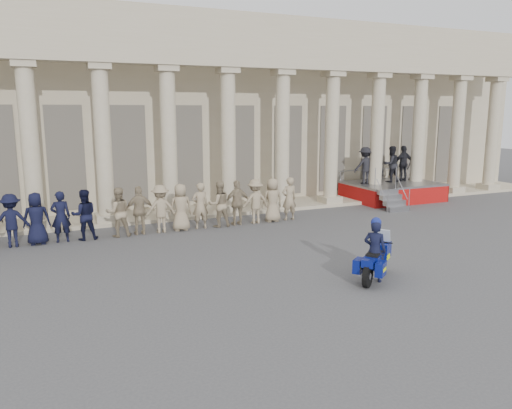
# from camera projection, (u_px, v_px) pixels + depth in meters

# --- Properties ---
(ground) EXTENTS (90.00, 90.00, 0.00)m
(ground) POSITION_uv_depth(u_px,v_px,m) (284.00, 270.00, 14.36)
(ground) COLOR #414144
(ground) RESTS_ON ground
(building) EXTENTS (40.00, 12.50, 9.00)m
(building) POSITION_uv_depth(u_px,v_px,m) (162.00, 110.00, 26.79)
(building) COLOR tan
(building) RESTS_ON ground
(officer_rank) EXTENTS (18.17, 0.68, 1.81)m
(officer_rank) POSITION_uv_depth(u_px,v_px,m) (67.00, 216.00, 17.35)
(officer_rank) COLOR black
(officer_rank) RESTS_ON ground
(reviewing_stand) EXTENTS (4.47, 4.23, 2.74)m
(reviewing_stand) POSITION_uv_depth(u_px,v_px,m) (391.00, 171.00, 25.29)
(reviewing_stand) COLOR gray
(reviewing_stand) RESTS_ON ground
(motorcycle) EXTENTS (1.67, 1.44, 1.28)m
(motorcycle) POSITION_uv_depth(u_px,v_px,m) (375.00, 260.00, 13.48)
(motorcycle) COLOR black
(motorcycle) RESTS_ON ground
(rider) EXTENTS (0.69, 0.73, 1.76)m
(rider) POSITION_uv_depth(u_px,v_px,m) (375.00, 249.00, 13.33)
(rider) COLOR black
(rider) RESTS_ON ground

